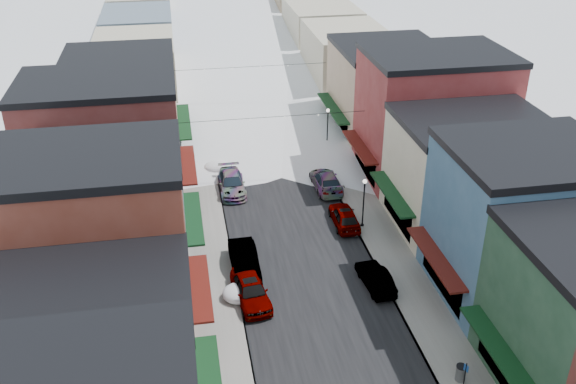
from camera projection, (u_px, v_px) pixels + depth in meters
name	position (u px, v px, depth m)	size (l,w,h in m)	color
road	(247.00, 105.00, 75.72)	(10.00, 160.00, 0.01)	black
sidewalk_left	(191.00, 108.00, 74.66)	(3.20, 160.00, 0.15)	gray
sidewalk_right	(302.00, 102.00, 76.72)	(3.20, 160.00, 0.15)	gray
curb_left	(204.00, 108.00, 74.90)	(0.10, 160.00, 0.15)	slate
curb_right	(289.00, 102.00, 76.48)	(0.10, 160.00, 0.15)	slate
bldg_l_cream	(88.00, 373.00, 30.11)	(11.30, 8.20, 9.50)	#B6A992
bldg_l_brick_near	(89.00, 255.00, 36.29)	(12.30, 8.20, 12.50)	maroon
bldg_l_grayblue	(111.00, 208.00, 44.58)	(11.30, 9.20, 9.00)	gray
bldg_l_brick_far	(104.00, 145.00, 51.79)	(13.30, 9.20, 11.00)	maroon
bldg_l_tan	(123.00, 107.00, 60.88)	(11.30, 11.20, 10.00)	tan
bldg_r_blue	(521.00, 223.00, 41.40)	(11.30, 9.20, 10.50)	#3A6385
bldg_r_cream	(468.00, 172.00, 49.66)	(12.30, 9.20, 9.00)	beige
bldg_r_brick_far	(433.00, 115.00, 56.98)	(13.30, 9.20, 11.50)	maroon
bldg_r_tan	(386.00, 91.00, 65.99)	(11.30, 11.20, 9.50)	tan
distant_blocks	(227.00, 26.00, 93.86)	(34.00, 55.00, 8.00)	gray
overhead_cables	(261.00, 89.00, 61.95)	(16.40, 15.04, 0.04)	black
car_silver_sedan	(251.00, 290.00, 42.29)	(2.02, 5.02, 1.71)	gray
car_dark_hatch	(244.00, 261.00, 45.37)	(1.81, 5.20, 1.71)	black
car_silver_wagon	(232.00, 183.00, 56.15)	(2.22, 5.47, 1.59)	gray
car_green_sedan	(376.00, 278.00, 43.78)	(1.50, 4.30, 1.42)	black
car_gray_suv	(344.00, 216.00, 51.04)	(1.85, 4.61, 1.57)	#A1A2A9
car_black_sedan	(326.00, 181.00, 56.57)	(2.21, 5.42, 1.57)	black
car_lane_silver	(236.00, 115.00, 70.93)	(1.83, 4.54, 1.55)	#9EA0A6
car_lane_white	(247.00, 86.00, 79.87)	(2.32, 5.03, 1.40)	white
parking_sign	(465.00, 377.00, 34.34)	(0.14, 0.30, 2.35)	black
trash_can	(461.00, 373.00, 35.84)	(0.59, 0.59, 1.00)	slate
streetlamp_near	(364.00, 197.00, 49.81)	(0.34, 0.34, 4.11)	black
streetlamp_far	(328.00, 124.00, 63.07)	(0.35, 0.35, 4.24)	black
snow_pile_mid	(242.00, 292.00, 42.66)	(2.57, 2.78, 1.09)	white
snow_pile_far	(217.00, 166.00, 59.87)	(2.47, 2.72, 1.05)	white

